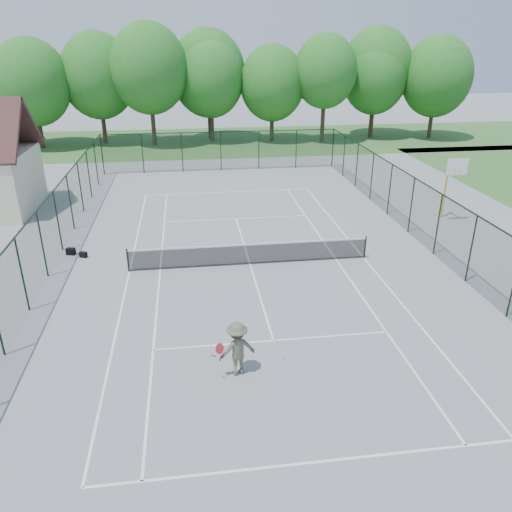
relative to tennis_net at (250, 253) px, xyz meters
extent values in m
plane|color=gray|center=(0.00, 0.00, -0.58)|extent=(140.00, 140.00, 0.00)
cube|color=#3F6F32|center=(0.00, 30.00, -0.57)|extent=(80.00, 16.00, 0.01)
cube|color=white|center=(0.00, 11.88, -0.57)|extent=(10.97, 0.08, 0.01)
cube|color=white|center=(0.00, -11.88, -0.57)|extent=(10.97, 0.08, 0.01)
cube|color=white|center=(0.00, 6.40, -0.57)|extent=(8.23, 0.08, 0.01)
cube|color=white|center=(0.00, -6.40, -0.57)|extent=(8.23, 0.08, 0.01)
cube|color=white|center=(5.49, 0.00, -0.57)|extent=(0.08, 23.77, 0.01)
cube|color=white|center=(-5.49, 0.00, -0.57)|extent=(0.08, 23.77, 0.01)
cube|color=white|center=(4.12, 0.00, -0.57)|extent=(0.08, 23.77, 0.01)
cube|color=white|center=(-4.12, 0.00, -0.57)|extent=(0.08, 23.77, 0.01)
cube|color=white|center=(0.00, 0.00, -0.57)|extent=(0.08, 12.80, 0.01)
cylinder|color=black|center=(-5.50, 0.00, -0.03)|extent=(0.08, 0.08, 1.10)
cylinder|color=black|center=(5.50, 0.00, -0.03)|extent=(0.08, 0.08, 1.10)
cube|color=black|center=(0.00, 0.00, -0.08)|extent=(11.00, 0.02, 0.96)
cube|color=white|center=(0.00, 0.00, 0.42)|extent=(11.00, 0.05, 0.07)
cube|color=#15341F|center=(0.00, 18.00, 0.92)|extent=(18.00, 0.02, 3.00)
cube|color=#15341F|center=(9.00, 0.00, 0.92)|extent=(0.02, 36.00, 3.00)
cube|color=#15341F|center=(-9.00, 0.00, 0.92)|extent=(0.02, 36.00, 3.00)
cube|color=black|center=(0.00, 18.00, 2.42)|extent=(18.00, 0.05, 0.05)
cube|color=black|center=(9.00, 0.00, 2.42)|extent=(0.05, 36.00, 0.05)
cube|color=black|center=(-9.00, 0.00, 2.42)|extent=(0.05, 36.00, 0.05)
cylinder|color=#412F1E|center=(-16.50, 30.00, 1.52)|extent=(0.40, 0.40, 4.20)
ellipsoid|color=#307F29|center=(-16.50, 30.00, 5.42)|extent=(6.40, 6.40, 7.40)
cylinder|color=#412F1E|center=(0.00, 30.00, 1.52)|extent=(0.40, 0.40, 4.20)
ellipsoid|color=#307F29|center=(0.00, 30.00, 5.42)|extent=(6.40, 6.40, 7.40)
cylinder|color=#412F1E|center=(16.50, 30.00, 1.52)|extent=(0.40, 0.40, 4.20)
ellipsoid|color=#307F29|center=(16.50, 30.00, 5.42)|extent=(6.40, 6.40, 7.40)
cylinder|color=gold|center=(11.92, 5.04, 1.17)|extent=(0.12, 0.12, 3.50)
cube|color=gold|center=(11.92, 4.59, 2.77)|extent=(0.08, 0.90, 0.08)
cube|color=white|center=(11.92, 4.14, 2.62)|extent=(1.20, 0.05, 0.90)
torus|color=#E05A17|center=(11.92, 3.91, 2.47)|extent=(0.48, 0.48, 0.02)
cube|color=black|center=(-8.46, 2.33, -0.41)|extent=(0.46, 0.35, 0.33)
cube|color=black|center=(-7.81, 1.92, -0.44)|extent=(0.39, 0.32, 0.26)
imported|color=#555B42|center=(-1.42, -8.03, 0.33)|extent=(1.30, 0.94, 1.80)
sphere|color=#A8CC38|center=(-0.10, -7.63, 0.24)|extent=(0.07, 0.07, 0.07)
camera|label=1|loc=(-2.61, -20.86, 9.12)|focal=35.00mm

